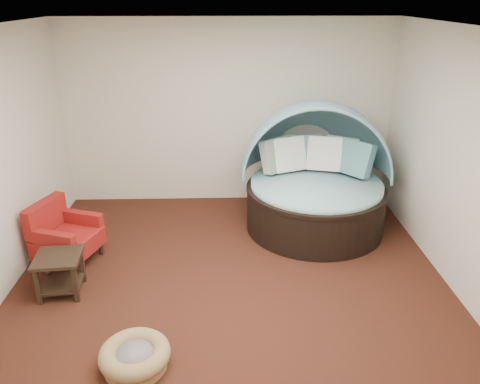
{
  "coord_description": "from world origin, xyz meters",
  "views": [
    {
      "loc": [
        -0.05,
        -4.53,
        3.1
      ],
      "look_at": [
        0.12,
        0.6,
        0.91
      ],
      "focal_mm": 35.0,
      "sensor_mm": 36.0,
      "label": 1
    }
  ],
  "objects_px": {
    "side_table": "(60,269)",
    "canopy_daybed": "(316,171)",
    "red_armchair": "(64,235)",
    "pet_basket": "(135,356)"
  },
  "relations": [
    {
      "from": "side_table",
      "to": "canopy_daybed",
      "type": "bearing_deg",
      "value": 27.24
    },
    {
      "from": "canopy_daybed",
      "to": "side_table",
      "type": "relative_size",
      "value": 4.16
    },
    {
      "from": "red_armchair",
      "to": "side_table",
      "type": "xyz_separation_m",
      "value": [
        0.16,
        -0.68,
        -0.06
      ]
    },
    {
      "from": "pet_basket",
      "to": "red_armchair",
      "type": "relative_size",
      "value": 0.85
    },
    {
      "from": "pet_basket",
      "to": "side_table",
      "type": "relative_size",
      "value": 1.38
    },
    {
      "from": "canopy_daybed",
      "to": "side_table",
      "type": "bearing_deg",
      "value": -147.22
    },
    {
      "from": "canopy_daybed",
      "to": "red_armchair",
      "type": "relative_size",
      "value": 2.57
    },
    {
      "from": "canopy_daybed",
      "to": "red_armchair",
      "type": "distance_m",
      "value": 3.42
    },
    {
      "from": "canopy_daybed",
      "to": "pet_basket",
      "type": "distance_m",
      "value": 3.54
    },
    {
      "from": "canopy_daybed",
      "to": "pet_basket",
      "type": "bearing_deg",
      "value": -121.51
    }
  ]
}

